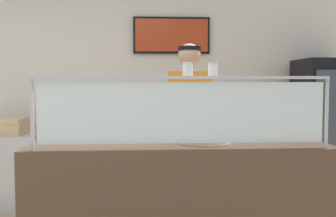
% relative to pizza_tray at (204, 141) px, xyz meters
% --- Properties ---
extents(shop_rear_unit, '(6.56, 0.13, 2.70)m').
position_rel_pizza_tray_xyz_m(shop_rear_unit, '(-0.18, 2.05, 0.39)').
color(shop_rear_unit, silver).
rests_on(shop_rear_unit, ground).
extents(serving_counter, '(2.16, 0.72, 0.95)m').
position_rel_pizza_tray_xyz_m(serving_counter, '(-0.18, 0.03, -0.49)').
color(serving_counter, '#4C3828').
rests_on(serving_counter, ground).
extents(sneeze_guard, '(1.99, 0.06, 0.49)m').
position_rel_pizza_tray_xyz_m(sneeze_guard, '(-0.18, -0.27, 0.29)').
color(sneeze_guard, '#B2B5BC').
rests_on(sneeze_guard, serving_counter).
extents(pizza_tray, '(0.42, 0.42, 0.04)m').
position_rel_pizza_tray_xyz_m(pizza_tray, '(0.00, 0.00, 0.00)').
color(pizza_tray, '#9EA0A8').
rests_on(pizza_tray, serving_counter).
extents(pizza_server, '(0.08, 0.28, 0.01)m').
position_rel_pizza_tray_xyz_m(pizza_server, '(-0.00, -0.02, 0.02)').
color(pizza_server, '#ADAFB7').
rests_on(pizza_server, pizza_tray).
extents(parmesan_shaker, '(0.07, 0.07, 0.09)m').
position_rel_pizza_tray_xyz_m(parmesan_shaker, '(-0.15, -0.27, 0.51)').
color(parmesan_shaker, white).
rests_on(parmesan_shaker, sneeze_guard).
extents(pepper_flake_shaker, '(0.06, 0.06, 0.09)m').
position_rel_pizza_tray_xyz_m(pepper_flake_shaker, '(0.02, -0.27, 0.51)').
color(pepper_flake_shaker, white).
rests_on(pepper_flake_shaker, sneeze_guard).
extents(worker_figure, '(0.41, 0.50, 1.76)m').
position_rel_pizza_tray_xyz_m(worker_figure, '(-0.02, 0.76, 0.04)').
color(worker_figure, '#23232D').
rests_on(worker_figure, ground).
extents(drink_fridge, '(0.63, 0.65, 1.67)m').
position_rel_pizza_tray_xyz_m(drink_fridge, '(1.69, 1.60, -0.13)').
color(drink_fridge, black).
rests_on(drink_fridge, ground).
extents(prep_shelf, '(0.70, 0.55, 0.83)m').
position_rel_pizza_tray_xyz_m(prep_shelf, '(-1.98, 1.56, -0.55)').
color(prep_shelf, '#B7BABF').
rests_on(prep_shelf, ground).
extents(pizza_box_stack, '(0.47, 0.47, 0.18)m').
position_rel_pizza_tray_xyz_m(pizza_box_stack, '(-1.99, 1.56, -0.05)').
color(pizza_box_stack, tan).
rests_on(pizza_box_stack, prep_shelf).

